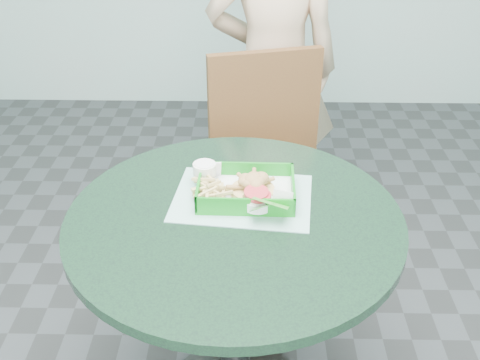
{
  "coord_description": "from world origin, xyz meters",
  "views": [
    {
      "loc": [
        0.04,
        -1.23,
        1.65
      ],
      "look_at": [
        0.01,
        0.1,
        0.82
      ],
      "focal_mm": 42.0,
      "sensor_mm": 36.0,
      "label": 1
    }
  ],
  "objects_px": {
    "diner_person": "(273,64)",
    "food_basket": "(246,198)",
    "cafe_table": "(235,269)",
    "dining_chair": "(264,155)",
    "sauce_ramekin": "(204,175)",
    "crab_sandwich": "(253,190)"
  },
  "relations": [
    {
      "from": "diner_person",
      "to": "food_basket",
      "type": "relative_size",
      "value": 6.01
    },
    {
      "from": "cafe_table",
      "to": "dining_chair",
      "type": "relative_size",
      "value": 0.98
    },
    {
      "from": "cafe_table",
      "to": "sauce_ramekin",
      "type": "height_order",
      "value": "sauce_ramekin"
    },
    {
      "from": "diner_person",
      "to": "cafe_table",
      "type": "bearing_deg",
      "value": 80.93
    },
    {
      "from": "diner_person",
      "to": "food_basket",
      "type": "xyz_separation_m",
      "value": [
        -0.1,
        -0.97,
        -0.04
      ]
    },
    {
      "from": "diner_person",
      "to": "crab_sandwich",
      "type": "height_order",
      "value": "diner_person"
    },
    {
      "from": "dining_chair",
      "to": "sauce_ramekin",
      "type": "xyz_separation_m",
      "value": [
        -0.19,
        -0.6,
        0.27
      ]
    },
    {
      "from": "diner_person",
      "to": "food_basket",
      "type": "bearing_deg",
      "value": 82.05
    },
    {
      "from": "dining_chair",
      "to": "diner_person",
      "type": "relative_size",
      "value": 0.58
    },
    {
      "from": "dining_chair",
      "to": "food_basket",
      "type": "distance_m",
      "value": 0.71
    },
    {
      "from": "food_basket",
      "to": "crab_sandwich",
      "type": "relative_size",
      "value": 2.2
    },
    {
      "from": "dining_chair",
      "to": "sauce_ramekin",
      "type": "relative_size",
      "value": 13.89
    },
    {
      "from": "cafe_table",
      "to": "diner_person",
      "type": "relative_size",
      "value": 0.56
    },
    {
      "from": "crab_sandwich",
      "to": "sauce_ramekin",
      "type": "relative_size",
      "value": 1.82
    },
    {
      "from": "diner_person",
      "to": "crab_sandwich",
      "type": "relative_size",
      "value": 13.23
    },
    {
      "from": "cafe_table",
      "to": "sauce_ramekin",
      "type": "xyz_separation_m",
      "value": [
        -0.09,
        0.15,
        0.22
      ]
    },
    {
      "from": "cafe_table",
      "to": "food_basket",
      "type": "xyz_separation_m",
      "value": [
        0.03,
        0.09,
        0.19
      ]
    },
    {
      "from": "food_basket",
      "to": "crab_sandwich",
      "type": "distance_m",
      "value": 0.04
    },
    {
      "from": "sauce_ramekin",
      "to": "food_basket",
      "type": "bearing_deg",
      "value": -28.12
    },
    {
      "from": "crab_sandwich",
      "to": "sauce_ramekin",
      "type": "bearing_deg",
      "value": 151.79
    },
    {
      "from": "cafe_table",
      "to": "crab_sandwich",
      "type": "relative_size",
      "value": 7.47
    },
    {
      "from": "food_basket",
      "to": "sauce_ramekin",
      "type": "bearing_deg",
      "value": 151.88
    }
  ]
}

